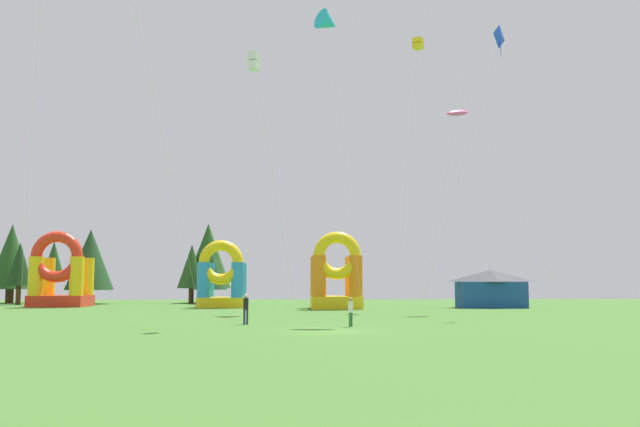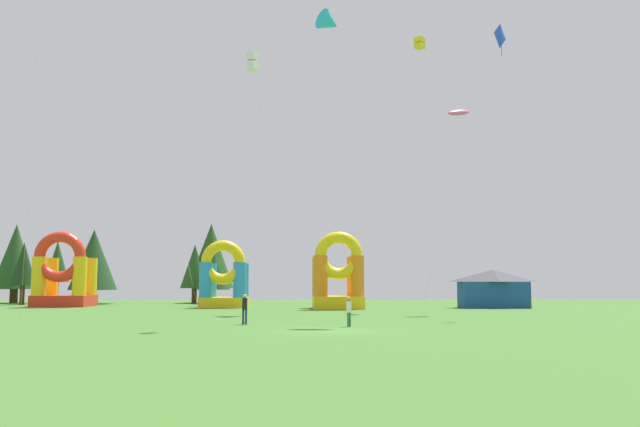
{
  "view_description": "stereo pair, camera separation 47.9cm",
  "coord_description": "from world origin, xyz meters",
  "views": [
    {
      "loc": [
        -2.31,
        -34.22,
        2.49
      ],
      "look_at": [
        0.0,
        12.2,
        7.25
      ],
      "focal_mm": 37.44,
      "sensor_mm": 36.0,
      "label": 1
    },
    {
      "loc": [
        -1.83,
        -34.24,
        2.49
      ],
      "look_at": [
        0.0,
        12.2,
        7.25
      ],
      "focal_mm": 37.44,
      "sensor_mm": 36.0,
      "label": 2
    }
  ],
  "objects": [
    {
      "name": "tree_row_7",
      "position": [
        -10.96,
        42.03,
        3.98
      ],
      "size": [
        3.93,
        3.93,
        6.42
      ],
      "color": "#4C331E",
      "rests_on": "ground_plane"
    },
    {
      "name": "person_far_side",
      "position": [
        1.24,
        2.97,
        0.96
      ],
      "size": [
        0.39,
        0.39,
        1.62
      ],
      "rotation": [
        0.0,
        0.0,
        0.79
      ],
      "color": "#33723F",
      "rests_on": "ground_plane"
    },
    {
      "name": "ground_plane",
      "position": [
        0.0,
        0.0,
        0.0
      ],
      "size": [
        120.0,
        120.0,
        0.0
      ],
      "primitive_type": "plane",
      "color": "#3D6B28"
    },
    {
      "name": "inflatable_yellow_castle",
      "position": [
        -24.98,
        33.96,
        2.82
      ],
      "size": [
        5.34,
        4.86,
        7.48
      ],
      "color": "red",
      "rests_on": "ground_plane"
    },
    {
      "name": "kite_white_box",
      "position": [
        -4.32,
        4.44,
        15.49
      ],
      "size": [
        3.06,
        4.94,
        16.1
      ],
      "color": "white",
      "rests_on": "ground_plane"
    },
    {
      "name": "tree_row_4",
      "position": [
        -24.5,
        42.3,
        4.95
      ],
      "size": [
        5.37,
        5.37,
        8.4
      ],
      "color": "#4C331E",
      "rests_on": "ground_plane"
    },
    {
      "name": "tree_row_1",
      "position": [
        -34.45,
        45.32,
        5.4
      ],
      "size": [
        4.98,
        4.98,
        9.23
      ],
      "color": "#4C331E",
      "rests_on": "ground_plane"
    },
    {
      "name": "kite_pink_parafoil",
      "position": [
        11.74,
        19.14,
        16.38
      ],
      "size": [
        4.94,
        3.37,
        16.95
      ],
      "color": "#EA599E",
      "rests_on": "ground_plane"
    },
    {
      "name": "inflatable_red_slide",
      "position": [
        2.27,
        27.59,
        2.64
      ],
      "size": [
        4.62,
        4.8,
        7.04
      ],
      "color": "yellow",
      "rests_on": "ground_plane"
    },
    {
      "name": "tree_row_5",
      "position": [
        -13.36,
        44.08,
        4.25
      ],
      "size": [
        3.26,
        3.26,
        6.83
      ],
      "color": "#4C331E",
      "rests_on": "ground_plane"
    },
    {
      "name": "festival_tent",
      "position": [
        17.24,
        29.12,
        1.82
      ],
      "size": [
        6.19,
        3.2,
        3.63
      ],
      "color": "#19478C",
      "rests_on": "ground_plane"
    },
    {
      "name": "tree_row_2",
      "position": [
        -31.53,
        40.4,
        4.38
      ],
      "size": [
        2.83,
        2.83,
        6.78
      ],
      "color": "#4C331E",
      "rests_on": "ground_plane"
    },
    {
      "name": "tree_row_3",
      "position": [
        -28.46,
        42.05,
        4.71
      ],
      "size": [
        2.64,
        2.64,
        7.06
      ],
      "color": "#4C331E",
      "rests_on": "ground_plane"
    },
    {
      "name": "person_left_edge",
      "position": [
        -4.69,
        5.26,
        1.05
      ],
      "size": [
        0.32,
        0.32,
        1.77
      ],
      "rotation": [
        0.0,
        0.0,
        6.22
      ],
      "color": "navy",
      "rests_on": "ground_plane"
    },
    {
      "name": "inflatable_orange_dome",
      "position": [
        -8.6,
        31.23,
        2.4
      ],
      "size": [
        4.49,
        4.83,
        6.45
      ],
      "color": "yellow",
      "rests_on": "ground_plane"
    },
    {
      "name": "kite_blue_diamond",
      "position": [
        13.82,
        13.8,
        20.78
      ],
      "size": [
        7.25,
        1.17,
        21.56
      ],
      "color": "blue",
      "rests_on": "ground_plane"
    },
    {
      "name": "tree_row_6",
      "position": [
        -11.66,
        45.47,
        5.52
      ],
      "size": [
        5.49,
        5.49,
        9.38
      ],
      "color": "#4C331E",
      "rests_on": "ground_plane"
    },
    {
      "name": "kite_yellow_box",
      "position": [
        9.8,
        25.35,
        24.51
      ],
      "size": [
        3.73,
        5.0,
        25.08
      ],
      "color": "yellow",
      "rests_on": "ground_plane"
    },
    {
      "name": "kite_cyan_delta",
      "position": [
        1.3,
        23.47,
        25.64
      ],
      "size": [
        3.96,
        5.27,
        26.79
      ],
      "color": "#19B7CC",
      "rests_on": "ground_plane"
    }
  ]
}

